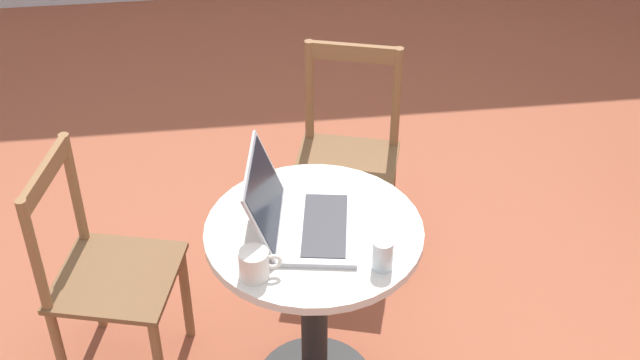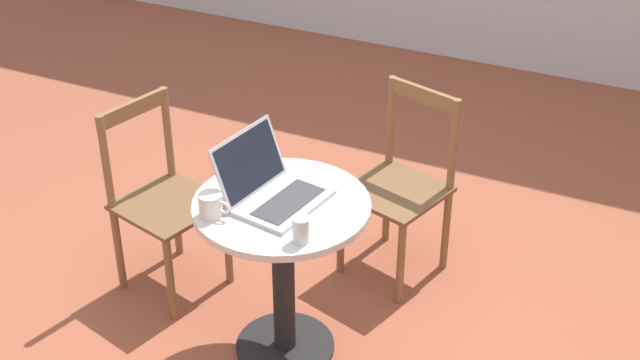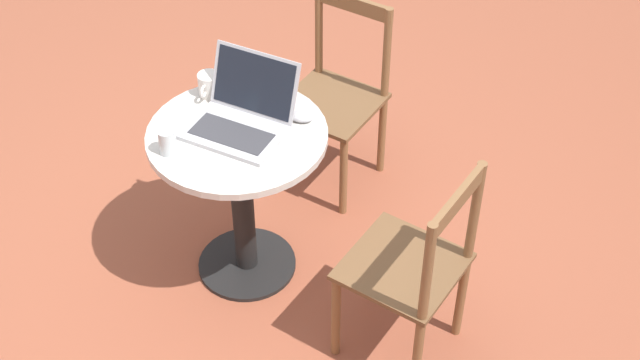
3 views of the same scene
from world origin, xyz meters
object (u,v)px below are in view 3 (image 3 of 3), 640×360
(chair_near_back, at_px, (413,270))
(laptop, at_px, (241,116))
(drinking_glass, at_px, (167,142))
(chair_near_left, at_px, (336,98))
(mug, at_px, (209,85))
(cafe_table_near, at_px, (240,174))
(mouse, at_px, (300,117))

(chair_near_back, relative_size, laptop, 2.19)
(laptop, relative_size, drinking_glass, 4.08)
(laptop, distance_m, drinking_glass, 0.30)
(chair_near_left, height_order, drinking_glass, chair_near_left)
(chair_near_back, distance_m, laptop, 0.87)
(laptop, xyz_separation_m, mug, (-0.16, -0.20, -0.00))
(cafe_table_near, xyz_separation_m, drinking_glass, (0.18, -0.20, 0.26))
(chair_near_left, height_order, laptop, laptop)
(cafe_table_near, relative_size, mug, 5.77)
(cafe_table_near, relative_size, chair_near_back, 0.82)
(mug, height_order, drinking_glass, drinking_glass)
(chair_near_left, xyz_separation_m, mouse, (0.56, 0.02, 0.31))
(chair_near_left, xyz_separation_m, laptop, (0.67, -0.18, 0.34))
(cafe_table_near, relative_size, mouse, 7.38)
(cafe_table_near, bearing_deg, mouse, 125.46)
(laptop, bearing_deg, cafe_table_near, -6.84)
(chair_near_left, relative_size, chair_near_back, 1.00)
(cafe_table_near, distance_m, drinking_glass, 0.37)
(cafe_table_near, distance_m, mug, 0.37)
(chair_near_left, distance_m, chair_near_back, 1.09)
(mug, bearing_deg, chair_near_left, 143.33)
(laptop, bearing_deg, chair_near_back, 70.85)
(drinking_glass, bearing_deg, mouse, 129.20)
(cafe_table_near, distance_m, laptop, 0.26)
(drinking_glass, bearing_deg, mug, 179.04)
(chair_near_back, xyz_separation_m, drinking_glass, (-0.04, -0.95, 0.34))
(mug, xyz_separation_m, drinking_glass, (0.38, -0.01, 0.00))
(chair_near_left, relative_size, mouse, 8.98)
(chair_near_left, relative_size, drinking_glass, 8.93)
(cafe_table_near, bearing_deg, chair_near_left, 165.12)
(mouse, xyz_separation_m, drinking_glass, (0.33, -0.40, 0.03))
(mug, bearing_deg, mouse, 82.87)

